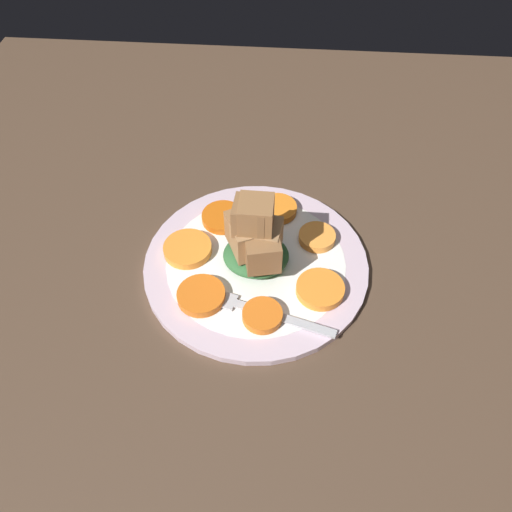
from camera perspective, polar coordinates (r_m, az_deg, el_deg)
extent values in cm
cube|color=#4C3828|center=(68.36, 0.00, -1.67)|extent=(120.00, 120.00, 2.00)
cylinder|color=silver|center=(67.19, 0.00, -0.88)|extent=(30.02, 30.02, 1.00)
cylinder|color=white|center=(67.15, 0.00, -0.85)|extent=(24.02, 24.02, 1.00)
cylinder|color=orange|center=(60.90, 0.74, -6.79)|extent=(4.95, 4.95, 1.12)
cylinder|color=orange|center=(63.66, 7.35, -3.78)|extent=(6.15, 6.15, 1.12)
cylinder|color=#F9953A|center=(69.31, 6.99, 2.17)|extent=(5.09, 5.09, 1.12)
cylinder|color=orange|center=(72.70, 2.46, 5.41)|extent=(5.64, 5.64, 1.12)
cylinder|color=#D35E12|center=(71.58, -3.83, 4.44)|extent=(5.96, 5.96, 1.12)
cylinder|color=orange|center=(68.00, -7.82, 0.83)|extent=(6.53, 6.53, 1.12)
cylinder|color=orange|center=(62.94, -6.29, -4.50)|extent=(6.07, 6.07, 1.12)
ellipsoid|color=#2D6033|center=(65.83, 0.00, 0.10)|extent=(8.71, 7.84, 2.35)
cube|color=#9E754C|center=(63.54, -0.73, 2.36)|extent=(5.90, 5.90, 4.47)
cube|color=olive|center=(63.96, -0.99, 2.87)|extent=(6.24, 6.24, 4.63)
cube|color=#9E754C|center=(62.97, 0.81, 1.77)|extent=(4.98, 4.98, 4.43)
cube|color=brown|center=(61.89, 0.73, 0.53)|extent=(5.09, 5.09, 4.27)
cube|color=olive|center=(60.18, 0.28, 4.52)|extent=(4.25, 4.25, 4.18)
cube|color=brown|center=(60.32, -0.70, 4.36)|extent=(4.31, 4.31, 4.04)
cube|color=#B2B2B7|center=(61.15, 3.28, -7.17)|extent=(12.70, 4.57, 0.40)
cube|color=#B2B2B7|center=(62.54, -3.04, -5.24)|extent=(2.13, 2.65, 0.40)
cube|color=#B2B2B7|center=(62.94, -6.19, -5.06)|extent=(4.97, 1.68, 0.40)
cube|color=#B2B2B7|center=(63.27, -5.94, -4.60)|extent=(4.97, 1.68, 0.40)
cube|color=#B2B2B7|center=(63.61, -5.69, -4.14)|extent=(4.97, 1.68, 0.40)
cube|color=#B2B2B7|center=(63.96, -5.45, -3.69)|extent=(4.97, 1.68, 0.40)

